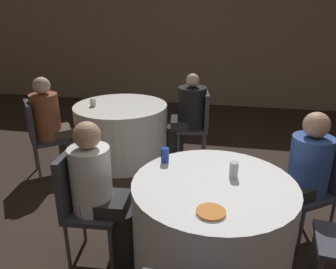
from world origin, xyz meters
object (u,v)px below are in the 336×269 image
(chair_near_west, at_px, (81,198))
(person_blue_shirt, at_px, (301,179))
(soda_can_blue, at_px, (165,155))
(person_black_shirt, at_px, (187,116))
(table_near, at_px, (212,226))
(soda_can_silver, at_px, (234,170))
(chair_far_southwest, at_px, (39,132))
(person_white_shirt, at_px, (102,195))
(pizza_plate_near, at_px, (211,212))
(table_far, at_px, (122,132))
(person_floral_shirt, at_px, (53,126))
(chair_far_east, at_px, (199,120))
(chair_near_northeast, at_px, (315,179))

(chair_near_west, relative_size, person_blue_shirt, 0.79)
(soda_can_blue, bearing_deg, person_black_shirt, 91.64)
(table_near, distance_m, soda_can_silver, 0.47)
(chair_far_southwest, height_order, person_white_shirt, person_white_shirt)
(person_black_shirt, distance_m, pizza_plate_near, 2.37)
(table_far, bearing_deg, soda_can_silver, -49.45)
(person_floral_shirt, bearing_deg, soda_can_silver, 22.88)
(chair_far_east, bearing_deg, soda_can_silver, -175.51)
(soda_can_blue, bearing_deg, chair_far_southwest, 151.97)
(soda_can_blue, bearing_deg, chair_near_west, -149.75)
(soda_can_blue, relative_size, soda_can_silver, 1.00)
(table_far, xyz_separation_m, chair_near_northeast, (2.15, -1.23, 0.18))
(table_far, distance_m, chair_far_east, 1.04)
(table_near, height_order, chair_far_southwest, chair_far_southwest)
(chair_near_northeast, height_order, chair_far_east, same)
(chair_near_northeast, height_order, chair_far_southwest, same)
(chair_far_east, bearing_deg, soda_can_blue, 167.46)
(person_blue_shirt, distance_m, person_white_shirt, 1.63)
(person_white_shirt, bearing_deg, soda_can_silver, 96.31)
(chair_near_northeast, bearing_deg, chair_far_east, 4.48)
(person_white_shirt, bearing_deg, person_floral_shirt, -143.49)
(chair_near_northeast, bearing_deg, soda_can_blue, 68.88)
(chair_near_northeast, relative_size, person_white_shirt, 0.78)
(person_white_shirt, bearing_deg, table_far, -169.75)
(chair_near_northeast, distance_m, person_white_shirt, 1.79)
(person_floral_shirt, bearing_deg, person_black_shirt, 75.20)
(chair_near_west, relative_size, chair_near_northeast, 1.00)
(chair_far_east, height_order, person_floral_shirt, person_floral_shirt)
(person_blue_shirt, height_order, person_floral_shirt, person_floral_shirt)
(chair_near_northeast, bearing_deg, person_floral_shirt, 41.18)
(table_far, height_order, chair_near_west, chair_near_west)
(person_white_shirt, bearing_deg, person_blue_shirt, 105.41)
(table_far, xyz_separation_m, person_blue_shirt, (2.01, -1.33, 0.22))
(pizza_plate_near, bearing_deg, table_near, 90.19)
(chair_far_southwest, bearing_deg, chair_near_northeast, 40.09)
(chair_far_southwest, distance_m, person_blue_shirt, 2.90)
(pizza_plate_near, height_order, soda_can_silver, soda_can_silver)
(table_far, relative_size, chair_near_west, 1.32)
(person_black_shirt, relative_size, soda_can_blue, 9.49)
(chair_far_southwest, height_order, soda_can_blue, chair_far_southwest)
(chair_near_west, relative_size, chair_far_southwest, 1.00)
(table_near, relative_size, chair_near_west, 1.30)
(chair_far_east, distance_m, person_blue_shirt, 1.79)
(chair_far_southwest, relative_size, pizza_plate_near, 4.58)
(person_floral_shirt, xyz_separation_m, pizza_plate_near, (1.99, -1.66, 0.15))
(table_near, bearing_deg, chair_far_east, 98.91)
(person_blue_shirt, bearing_deg, person_black_shirt, 3.61)
(chair_near_northeast, bearing_deg, chair_far_southwest, 43.67)
(chair_near_northeast, height_order, person_black_shirt, person_black_shirt)
(table_far, height_order, chair_far_southwest, chair_far_southwest)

